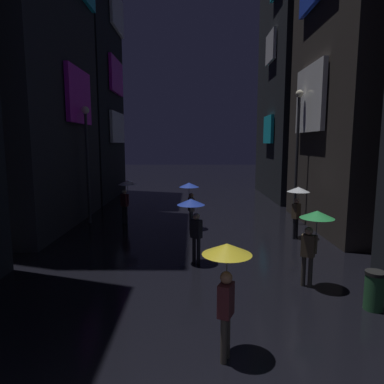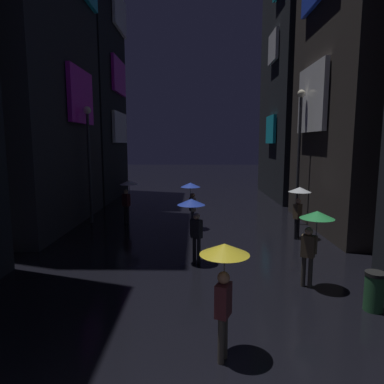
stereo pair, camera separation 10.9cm
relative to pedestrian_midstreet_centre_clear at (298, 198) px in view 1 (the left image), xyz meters
name	(u,v)px [view 1 (the left image)]	position (x,y,z in m)	size (l,w,h in m)	color
building_left_far	(83,47)	(-11.82, 10.77, 8.74)	(4.25, 7.43, 20.83)	black
building_right_far	(299,63)	(3.15, 11.32, 7.78)	(4.25, 8.55, 18.90)	black
pedestrian_midstreet_centre_clear	(298,198)	(0.00, 0.00, 0.00)	(0.90, 0.90, 2.12)	black
pedestrian_foreground_right_blue	(190,193)	(-4.42, 1.53, 0.00)	(0.90, 0.90, 2.12)	#2D2D38
pedestrian_near_crossing_clear	(127,190)	(-7.47, 2.56, 0.00)	(0.90, 0.90, 2.12)	black
pedestrian_far_right_green	(315,227)	(-1.06, -4.90, 0.00)	(0.90, 0.90, 2.12)	#38332D
pedestrian_foreground_left_yellow	(227,269)	(-3.70, -7.95, 0.00)	(0.90, 0.90, 2.12)	#38332D
pedestrian_midstreet_left_blue	(193,213)	(-4.29, -2.98, 0.00)	(0.90, 0.90, 2.12)	black
streetlamp_right_far	(298,143)	(0.66, 2.50, 2.22)	(0.36, 0.36, 6.33)	#2D2D33
streetlamp_left_far	(88,151)	(-9.34, 2.69, 1.83)	(0.36, 0.36, 5.61)	#2D2D33
trash_bin	(375,291)	(-0.04, -6.17, -1.20)	(0.46, 0.46, 0.93)	#265933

